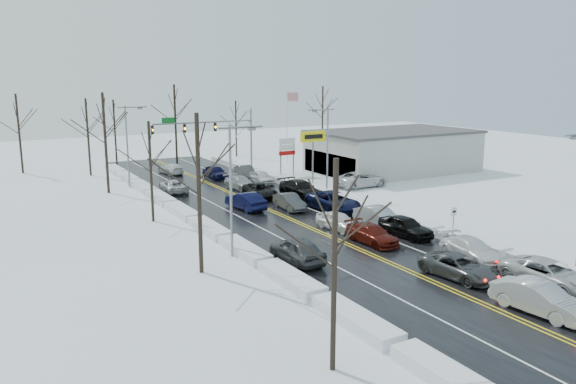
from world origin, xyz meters
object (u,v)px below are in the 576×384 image
traffic_signal_mast (215,130)px  dealership_building (393,151)px  flagpole (288,122)px  tires_plus_sign (313,140)px  oncoming_car_0 (246,209)px

traffic_signal_mast → dealership_building: bearing=-25.9°
flagpole → dealership_building: (8.80, -12.00, -3.27)m
tires_plus_sign → flagpole: (4.67, 14.01, 0.93)m
traffic_signal_mast → dealership_building: 23.01m
flagpole → oncoming_car_0: bearing=-127.7°
tires_plus_sign → flagpole: size_ratio=0.60×
dealership_building → oncoming_car_0: bearing=-159.0°
flagpole → oncoming_car_0: (-16.94, -21.91, -5.93)m
traffic_signal_mast → oncoming_car_0: bearing=-104.7°
traffic_signal_mast → dealership_building: size_ratio=0.65×
tires_plus_sign → dealership_building: bearing=8.5°
traffic_signal_mast → dealership_building: (20.53, -9.99, -2.82)m
dealership_building → oncoming_car_0: dealership_building is taller
tires_plus_sign → flagpole: bearing=71.6°
traffic_signal_mast → oncoming_car_0: size_ratio=2.71×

